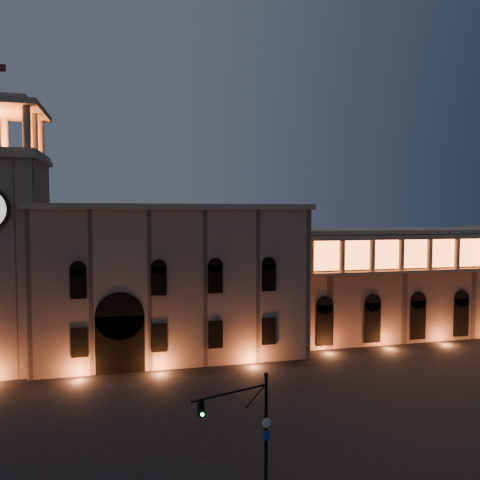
% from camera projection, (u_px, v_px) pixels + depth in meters
% --- Properties ---
extents(ground, '(160.00, 160.00, 0.00)m').
position_uv_depth(ground, '(228.00, 436.00, 34.77)').
color(ground, black).
rests_on(ground, ground).
extents(government_building, '(30.80, 12.80, 17.60)m').
position_uv_depth(government_building, '(172.00, 280.00, 55.11)').
color(government_building, '#8B6D5B').
rests_on(government_building, ground).
extents(colonnade_wing, '(40.60, 11.50, 14.50)m').
position_uv_depth(colonnade_wing, '(417.00, 280.00, 64.99)').
color(colonnade_wing, '#866755').
rests_on(colonnade_wing, ground).
extents(traffic_light, '(4.97, 1.87, 7.12)m').
position_uv_depth(traffic_light, '(254.00, 432.00, 27.40)').
color(traffic_light, black).
rests_on(traffic_light, ground).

